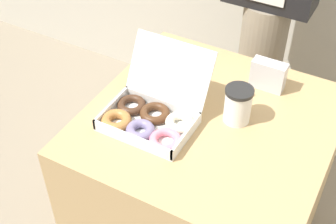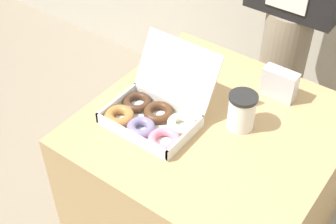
% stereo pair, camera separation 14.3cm
% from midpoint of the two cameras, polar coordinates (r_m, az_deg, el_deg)
% --- Properties ---
extents(table, '(0.81, 0.81, 0.73)m').
position_cam_midpoint_polar(table, '(1.83, 2.20, -9.41)').
color(table, tan).
rests_on(table, ground_plane).
extents(donut_box, '(0.33, 0.32, 0.22)m').
position_cam_midpoint_polar(donut_box, '(1.53, -4.87, -0.54)').
color(donut_box, white).
rests_on(donut_box, table).
extents(coffee_cup, '(0.09, 0.09, 0.13)m').
position_cam_midpoint_polar(coffee_cup, '(1.53, 5.88, 0.77)').
color(coffee_cup, white).
rests_on(coffee_cup, table).
extents(napkin_holder, '(0.12, 0.05, 0.11)m').
position_cam_midpoint_polar(napkin_holder, '(1.68, 9.76, 4.35)').
color(napkin_holder, silver).
rests_on(napkin_holder, table).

